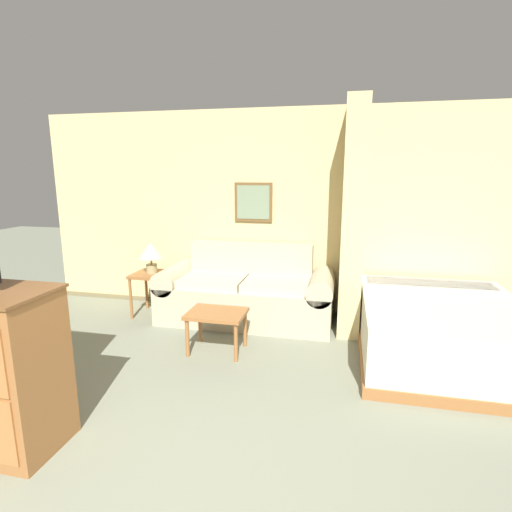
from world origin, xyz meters
TOP-DOWN VIEW (x-y plane):
  - wall_back at (-0.00, 3.67)m, footprint 6.54×0.16m
  - wall_partition_pillar at (0.89, 3.22)m, footprint 0.24×0.78m
  - couch at (-0.35, 3.18)m, footprint 2.14×0.84m
  - coffee_table at (-0.43, 2.25)m, footprint 0.58×0.44m
  - side_table at (-1.58, 3.11)m, footprint 0.47×0.47m
  - table_lamp at (-1.58, 3.11)m, footprint 0.33×0.33m
  - bed at (1.78, 2.62)m, footprint 1.55×1.90m

SIDE VIEW (x-z plane):
  - bed at x=1.78m, z-range 0.01..0.59m
  - couch at x=-0.35m, z-range -0.12..0.81m
  - coffee_table at x=-0.43m, z-range 0.15..0.58m
  - side_table at x=-1.58m, z-range 0.19..0.75m
  - table_lamp at x=-1.58m, z-range 0.64..1.03m
  - wall_back at x=0.00m, z-range -0.01..2.59m
  - wall_partition_pillar at x=0.89m, z-range 0.00..2.60m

